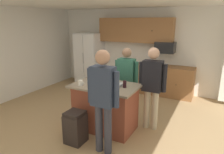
% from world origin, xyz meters
% --- Properties ---
extents(floor, '(7.04, 7.04, 0.00)m').
position_xyz_m(floor, '(0.00, 0.00, 0.00)').
color(floor, tan).
rests_on(floor, ground).
extents(back_wall, '(6.40, 0.10, 2.60)m').
position_xyz_m(back_wall, '(0.00, 2.80, 1.30)').
color(back_wall, white).
rests_on(back_wall, ground).
extents(side_wall_left, '(0.10, 5.60, 2.60)m').
position_xyz_m(side_wall_left, '(-3.20, 0.00, 1.30)').
color(side_wall_left, white).
rests_on(side_wall_left, ground).
extents(cabinet_run_upper, '(2.40, 0.38, 0.75)m').
position_xyz_m(cabinet_run_upper, '(-0.40, 2.60, 1.93)').
color(cabinet_run_upper, '#936038').
extents(cabinet_run_lower, '(1.80, 0.63, 0.90)m').
position_xyz_m(cabinet_run_lower, '(0.60, 2.48, 0.45)').
color(cabinet_run_lower, '#936038').
rests_on(cabinet_run_lower, ground).
extents(refrigerator, '(0.85, 0.76, 1.81)m').
position_xyz_m(refrigerator, '(-2.00, 2.38, 0.91)').
color(refrigerator, white).
rests_on(refrigerator, ground).
extents(microwave_over_range, '(0.56, 0.40, 0.32)m').
position_xyz_m(microwave_over_range, '(0.60, 2.50, 1.45)').
color(microwave_over_range, black).
extents(kitchen_island, '(1.33, 0.86, 0.96)m').
position_xyz_m(kitchen_island, '(0.05, -0.16, 0.49)').
color(kitchen_island, brown).
rests_on(kitchen_island, ground).
extents(person_guest_right, '(0.57, 0.22, 1.62)m').
position_xyz_m(person_guest_right, '(0.18, 0.61, 0.93)').
color(person_guest_right, '#383842').
rests_on(person_guest_right, ground).
extents(person_elder_center, '(0.57, 0.22, 1.71)m').
position_xyz_m(person_elder_center, '(0.89, 0.28, 0.99)').
color(person_elder_center, tan).
rests_on(person_elder_center, ground).
extents(person_guest_left, '(0.57, 0.23, 1.77)m').
position_xyz_m(person_guest_left, '(0.42, -0.89, 1.03)').
color(person_guest_left, '#383842').
rests_on(person_guest_left, ground).
extents(glass_short_whisky, '(0.06, 0.06, 0.14)m').
position_xyz_m(glass_short_whisky, '(-0.22, -0.28, 1.03)').
color(glass_short_whisky, black).
rests_on(glass_short_whisky, kitchen_island).
extents(mug_blue_stoneware, '(0.13, 0.09, 0.10)m').
position_xyz_m(mug_blue_stoneware, '(-0.36, -0.42, 1.01)').
color(mug_blue_stoneware, white).
rests_on(mug_blue_stoneware, kitchen_island).
extents(tumbler_amber, '(0.07, 0.07, 0.13)m').
position_xyz_m(tumbler_amber, '(0.47, -0.14, 1.03)').
color(tumbler_amber, black).
rests_on(tumbler_amber, kitchen_island).
extents(glass_pilsner, '(0.07, 0.07, 0.17)m').
position_xyz_m(glass_pilsner, '(-0.44, 0.03, 1.04)').
color(glass_pilsner, black).
rests_on(glass_pilsner, kitchen_island).
extents(serving_tray, '(0.44, 0.30, 0.04)m').
position_xyz_m(serving_tray, '(0.17, -0.12, 0.98)').
color(serving_tray, '#B7B7BC').
rests_on(serving_tray, kitchen_island).
extents(trash_bin, '(0.34, 0.34, 0.61)m').
position_xyz_m(trash_bin, '(-0.19, -0.87, 0.30)').
color(trash_bin, black).
rests_on(trash_bin, ground).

